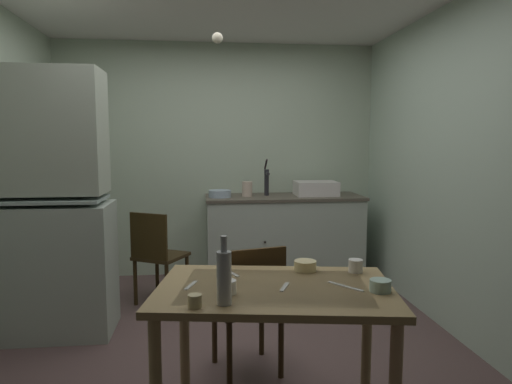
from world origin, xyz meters
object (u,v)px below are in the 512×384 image
at_px(hand_pump, 267,180).
at_px(mixing_bowl_counter, 220,194).
at_px(serving_bowl_wide, 305,266).
at_px(hutch_cabinet, 55,213).
at_px(sink_basin, 316,188).
at_px(mug_dark, 228,287).
at_px(dining_table, 275,307).
at_px(chair_by_counter, 157,254).
at_px(chair_far_side, 250,305).
at_px(glass_bottle, 224,276).

distance_m(hand_pump, mixing_bowl_counter, 0.53).
bearing_deg(mixing_bowl_counter, serving_bowl_wide, -80.33).
distance_m(hutch_cabinet, mixing_bowl_counter, 1.72).
height_order(sink_basin, mug_dark, sink_basin).
distance_m(dining_table, chair_by_counter, 2.15).
bearing_deg(hand_pump, sink_basin, -4.91).
bearing_deg(chair_far_side, hutch_cabinet, 150.01).
xyz_separation_m(chair_far_side, serving_bowl_wide, (0.27, -0.35, 0.34)).
xyz_separation_m(dining_table, chair_far_side, (-0.06, 0.61, -0.21)).
relative_size(dining_table, chair_by_counter, 1.47).
distance_m(chair_by_counter, serving_bowl_wide, 2.02).
bearing_deg(chair_far_side, dining_table, -84.18).
xyz_separation_m(chair_far_side, chair_by_counter, (-0.71, 1.38, 0.00)).
height_order(mixing_bowl_counter, serving_bowl_wide, mixing_bowl_counter).
bearing_deg(chair_by_counter, serving_bowl_wide, -60.32).
bearing_deg(mixing_bowl_counter, dining_table, -85.98).
bearing_deg(hutch_cabinet, sink_basin, 26.98).
xyz_separation_m(hutch_cabinet, mug_dark, (1.24, -1.51, -0.14)).
bearing_deg(sink_basin, hutch_cabinet, -153.02).
relative_size(serving_bowl_wide, mug_dark, 1.57).
bearing_deg(dining_table, serving_bowl_wide, 50.81).
distance_m(hand_pump, dining_table, 2.71).
relative_size(chair_far_side, chair_by_counter, 0.99).
xyz_separation_m(dining_table, glass_bottle, (-0.26, -0.22, 0.23)).
relative_size(chair_far_side, serving_bowl_wide, 6.87).
xyz_separation_m(mixing_bowl_counter, dining_table, (0.18, -2.56, -0.28)).
bearing_deg(glass_bottle, sink_basin, 68.55).
distance_m(chair_far_side, serving_bowl_wide, 0.56).
distance_m(hutch_cabinet, serving_bowl_wide, 2.05).
bearing_deg(dining_table, chair_far_side, 95.82).
distance_m(hand_pump, chair_far_side, 2.17).
bearing_deg(dining_table, glass_bottle, -139.85).
bearing_deg(serving_bowl_wide, mixing_bowl_counter, 99.67).
xyz_separation_m(serving_bowl_wide, mug_dark, (-0.45, -0.34, 0.00)).
bearing_deg(mug_dark, hutch_cabinet, 129.35).
bearing_deg(hutch_cabinet, serving_bowl_wide, -34.68).
bearing_deg(chair_far_side, serving_bowl_wide, -52.07).
distance_m(dining_table, glass_bottle, 0.41).
relative_size(hand_pump, mug_dark, 4.94).
height_order(mixing_bowl_counter, chair_far_side, mixing_bowl_counter).
relative_size(hutch_cabinet, hand_pump, 5.21).
relative_size(hutch_cabinet, chair_far_side, 2.38).
bearing_deg(hand_pump, chair_by_counter, -148.88).
bearing_deg(hutch_cabinet, dining_table, -44.07).
relative_size(sink_basin, hand_pump, 1.13).
xyz_separation_m(chair_by_counter, serving_bowl_wide, (0.99, -1.73, 0.34)).
distance_m(sink_basin, serving_bowl_wide, 2.44).
relative_size(mug_dark, glass_bottle, 0.26).
bearing_deg(chair_by_counter, glass_bottle, -76.90).
bearing_deg(glass_bottle, dining_table, 40.15).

